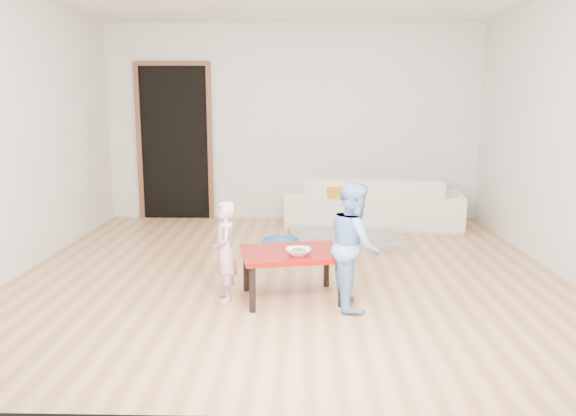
{
  "coord_description": "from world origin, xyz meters",
  "views": [
    {
      "loc": [
        0.12,
        -5.11,
        1.58
      ],
      "look_at": [
        0.0,
        -0.2,
        0.65
      ],
      "focal_mm": 35.0,
      "sensor_mm": 36.0,
      "label": 1
    }
  ],
  "objects_px": {
    "bowl": "(298,252)",
    "child_pink": "(224,251)",
    "red_table": "(292,275)",
    "basin": "(281,245)",
    "sofa": "(373,201)",
    "child_blue": "(354,245)"
  },
  "relations": [
    {
      "from": "child_pink",
      "to": "basin",
      "type": "bearing_deg",
      "value": 151.82
    },
    {
      "from": "red_table",
      "to": "child_blue",
      "type": "xyz_separation_m",
      "value": [
        0.48,
        -0.16,
        0.29
      ]
    },
    {
      "from": "bowl",
      "to": "child_pink",
      "type": "height_order",
      "value": "child_pink"
    },
    {
      "from": "sofa",
      "to": "child_blue",
      "type": "relative_size",
      "value": 2.24
    },
    {
      "from": "bowl",
      "to": "basin",
      "type": "relative_size",
      "value": 0.49
    },
    {
      "from": "child_pink",
      "to": "sofa",
      "type": "bearing_deg",
      "value": 137.63
    },
    {
      "from": "sofa",
      "to": "bowl",
      "type": "xyz_separation_m",
      "value": [
        -0.95,
        -2.9,
        0.1
      ]
    },
    {
      "from": "child_pink",
      "to": "basin",
      "type": "relative_size",
      "value": 1.99
    },
    {
      "from": "sofa",
      "to": "bowl",
      "type": "bearing_deg",
      "value": 79.21
    },
    {
      "from": "red_table",
      "to": "basin",
      "type": "xyz_separation_m",
      "value": [
        -0.15,
        1.48,
        -0.14
      ]
    },
    {
      "from": "sofa",
      "to": "child_pink",
      "type": "relative_size",
      "value": 2.74
    },
    {
      "from": "sofa",
      "to": "red_table",
      "type": "bearing_deg",
      "value": 77.58
    },
    {
      "from": "red_table",
      "to": "basin",
      "type": "relative_size",
      "value": 1.96
    },
    {
      "from": "red_table",
      "to": "bowl",
      "type": "distance_m",
      "value": 0.26
    },
    {
      "from": "bowl",
      "to": "basin",
      "type": "height_order",
      "value": "bowl"
    },
    {
      "from": "bowl",
      "to": "child_pink",
      "type": "bearing_deg",
      "value": 173.98
    },
    {
      "from": "bowl",
      "to": "child_blue",
      "type": "relative_size",
      "value": 0.2
    },
    {
      "from": "child_pink",
      "to": "child_blue",
      "type": "xyz_separation_m",
      "value": [
        1.02,
        -0.11,
        0.09
      ]
    },
    {
      "from": "child_blue",
      "to": "child_pink",
      "type": "bearing_deg",
      "value": 77.5
    },
    {
      "from": "child_pink",
      "to": "red_table",
      "type": "bearing_deg",
      "value": 81.35
    },
    {
      "from": "child_pink",
      "to": "bowl",
      "type": "bearing_deg",
      "value": 70.12
    },
    {
      "from": "sofa",
      "to": "child_blue",
      "type": "bearing_deg",
      "value": 87.36
    }
  ]
}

